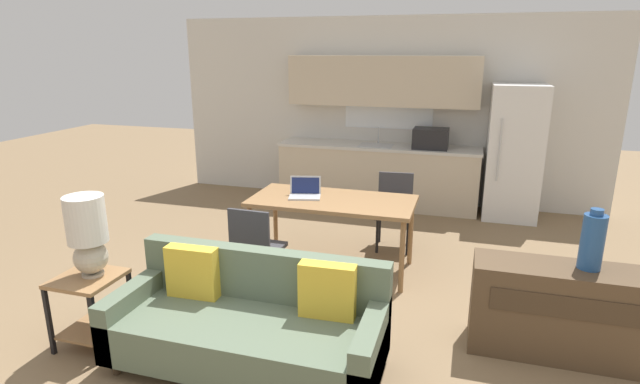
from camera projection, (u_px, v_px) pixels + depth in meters
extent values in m
plane|color=#7F6647|center=(266.00, 377.00, 3.53)|extent=(20.00, 20.00, 0.00)
cube|color=silver|center=(384.00, 111.00, 7.42)|extent=(6.40, 0.06, 2.70)
cube|color=white|center=(389.00, 93.00, 7.29)|extent=(1.30, 0.01, 1.04)
cube|color=beige|center=(377.00, 176.00, 7.36)|extent=(2.87, 0.62, 0.86)
cube|color=silver|center=(378.00, 146.00, 7.24)|extent=(2.90, 0.65, 0.04)
cube|color=#B2B5B7|center=(376.00, 145.00, 7.19)|extent=(0.48, 0.36, 0.01)
cylinder|color=#B7BABC|center=(378.00, 135.00, 7.32)|extent=(0.02, 0.02, 0.24)
cube|color=beige|center=(382.00, 81.00, 7.11)|extent=(2.73, 0.34, 0.70)
cube|color=black|center=(431.00, 138.00, 6.94)|extent=(0.48, 0.36, 0.28)
cube|color=white|center=(514.00, 153.00, 6.68)|extent=(0.70, 0.67, 1.80)
cylinder|color=silver|center=(499.00, 150.00, 6.38)|extent=(0.02, 0.02, 0.81)
cube|color=olive|center=(332.00, 201.00, 5.10)|extent=(1.67, 0.81, 0.04)
cylinder|color=olive|center=(250.00, 240.00, 5.10)|extent=(0.05, 0.05, 0.72)
cylinder|color=olive|center=(402.00, 257.00, 4.67)|extent=(0.05, 0.05, 0.72)
cylinder|color=olive|center=(275.00, 218.00, 5.73)|extent=(0.05, 0.05, 0.72)
cylinder|color=olive|center=(411.00, 232.00, 5.31)|extent=(0.05, 0.05, 0.72)
cylinder|color=#3D2D1E|center=(116.00, 368.00, 3.56)|extent=(0.05, 0.05, 0.10)
cylinder|color=#3D2D1E|center=(167.00, 322.00, 4.14)|extent=(0.05, 0.05, 0.10)
cylinder|color=#3D2D1E|center=(374.00, 358.00, 3.66)|extent=(0.05, 0.05, 0.10)
cube|color=#566651|center=(246.00, 338.00, 3.55)|extent=(1.95, 0.80, 0.31)
cube|color=#566651|center=(263.00, 292.00, 3.80)|extent=(1.95, 0.14, 0.70)
cube|color=#566651|center=(137.00, 311.00, 3.78)|extent=(0.14, 0.80, 0.45)
cube|color=#566651|center=(371.00, 351.00, 3.28)|extent=(0.14, 0.80, 0.45)
cube|color=gold|center=(193.00, 272.00, 3.78)|extent=(0.40, 0.13, 0.40)
cube|color=gold|center=(327.00, 291.00, 3.49)|extent=(0.40, 0.14, 0.40)
cube|color=olive|center=(87.00, 278.00, 3.78)|extent=(0.46, 0.46, 0.03)
cube|color=olive|center=(94.00, 329.00, 3.90)|extent=(0.41, 0.41, 0.02)
cube|color=black|center=(49.00, 322.00, 3.73)|extent=(0.03, 0.03, 0.55)
cube|color=black|center=(95.00, 330.00, 3.62)|extent=(0.03, 0.03, 0.55)
cube|color=black|center=(89.00, 296.00, 4.11)|extent=(0.03, 0.03, 0.55)
cube|color=black|center=(132.00, 303.00, 4.00)|extent=(0.03, 0.03, 0.55)
cylinder|color=#B2A893|center=(93.00, 274.00, 3.81)|extent=(0.16, 0.16, 0.02)
sphere|color=#B2A893|center=(91.00, 257.00, 3.77)|extent=(0.25, 0.25, 0.25)
cylinder|color=beige|center=(86.00, 219.00, 3.69)|extent=(0.29, 0.29, 0.36)
cube|color=brown|center=(558.00, 311.00, 3.72)|extent=(1.25, 0.42, 0.71)
cube|color=#413020|center=(565.00, 308.00, 3.49)|extent=(1.00, 0.01, 0.17)
cylinder|color=#234C84|center=(592.00, 242.00, 3.55)|extent=(0.16, 0.16, 0.41)
cylinder|color=#234C84|center=(597.00, 212.00, 3.49)|extent=(0.09, 0.09, 0.05)
cube|color=#38383D|center=(259.00, 249.00, 4.71)|extent=(0.43, 0.43, 0.04)
cube|color=#38383D|center=(249.00, 233.00, 4.47)|extent=(0.40, 0.04, 0.42)
cylinder|color=black|center=(283.00, 265.00, 4.88)|extent=(0.03, 0.03, 0.40)
cylinder|color=black|center=(252.00, 261.00, 4.98)|extent=(0.03, 0.03, 0.40)
cylinder|color=black|center=(269.00, 280.00, 4.57)|extent=(0.03, 0.03, 0.40)
cylinder|color=black|center=(236.00, 275.00, 4.67)|extent=(0.03, 0.03, 0.40)
cube|color=#38383D|center=(394.00, 214.00, 5.71)|extent=(0.46, 0.46, 0.04)
cube|color=#38383D|center=(396.00, 190.00, 5.83)|extent=(0.40, 0.07, 0.42)
cylinder|color=black|center=(377.00, 236.00, 5.64)|extent=(0.03, 0.03, 0.40)
cylinder|color=black|center=(408.00, 238.00, 5.58)|extent=(0.03, 0.03, 0.40)
cylinder|color=black|center=(380.00, 226.00, 5.96)|extent=(0.03, 0.03, 0.40)
cylinder|color=black|center=(408.00, 228.00, 5.90)|extent=(0.03, 0.03, 0.40)
cube|color=#B7BABC|center=(305.00, 197.00, 5.13)|extent=(0.36, 0.29, 0.02)
cube|color=#B7BABC|center=(306.00, 185.00, 5.22)|extent=(0.32, 0.13, 0.20)
cube|color=navy|center=(305.00, 185.00, 5.21)|extent=(0.29, 0.11, 0.17)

